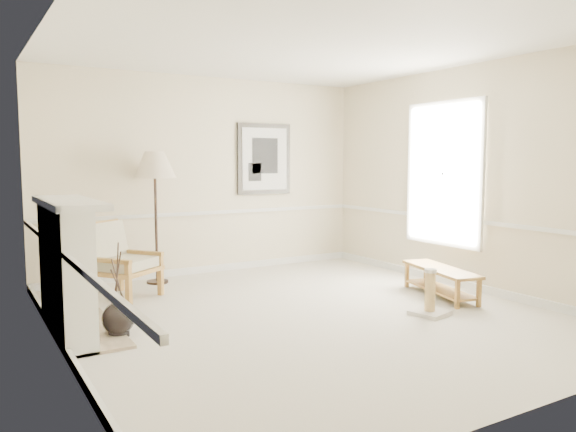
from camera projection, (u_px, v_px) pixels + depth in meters
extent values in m
plane|color=silver|center=(306.00, 315.00, 6.12)|extent=(5.50, 5.50, 0.00)
cube|color=beige|center=(207.00, 176.00, 8.32)|extent=(5.00, 0.04, 2.90)
cube|color=beige|center=(537.00, 196.00, 3.62)|extent=(5.00, 0.04, 2.90)
cube|color=beige|center=(56.00, 188.00, 4.70)|extent=(0.04, 5.50, 2.90)
cube|color=beige|center=(470.00, 178.00, 7.25)|extent=(0.04, 5.50, 2.90)
cube|color=white|center=(307.00, 42.00, 5.83)|extent=(5.00, 5.50, 0.04)
cube|color=white|center=(209.00, 269.00, 8.45)|extent=(4.95, 0.04, 0.10)
cube|color=white|center=(208.00, 213.00, 8.36)|extent=(4.95, 0.04, 0.05)
cube|color=white|center=(444.00, 174.00, 7.56)|extent=(0.03, 1.20, 1.80)
cube|color=white|center=(444.00, 174.00, 7.56)|extent=(0.05, 1.34, 1.94)
cube|color=black|center=(264.00, 159.00, 8.76)|extent=(0.92, 0.04, 1.10)
cube|color=white|center=(265.00, 159.00, 8.74)|extent=(0.78, 0.01, 0.96)
cube|color=black|center=(265.00, 156.00, 8.73)|extent=(0.45, 0.01, 0.55)
cube|color=white|center=(65.00, 271.00, 5.37)|extent=(0.28, 1.50, 1.25)
cube|color=white|center=(68.00, 203.00, 5.33)|extent=(0.46, 1.64, 0.06)
cube|color=#C6B28E|center=(81.00, 277.00, 5.45)|extent=(0.02, 1.05, 0.95)
cube|color=black|center=(83.00, 290.00, 5.47)|extent=(0.02, 0.62, 0.58)
cube|color=gold|center=(85.00, 316.00, 5.49)|extent=(0.01, 0.66, 0.05)
cube|color=#C6B28E|center=(85.00, 330.00, 5.51)|extent=(0.60, 1.50, 0.03)
sphere|color=black|center=(119.00, 318.00, 5.36)|extent=(0.31, 0.31, 0.31)
cylinder|color=black|center=(119.00, 332.00, 5.37)|extent=(0.20, 0.20, 0.09)
cylinder|color=black|center=(117.00, 276.00, 5.32)|extent=(0.07, 0.12, 0.49)
cylinder|color=black|center=(117.00, 280.00, 5.32)|extent=(0.08, 0.15, 0.40)
cylinder|color=black|center=(117.00, 272.00, 5.31)|extent=(0.04, 0.07, 0.58)
cube|color=olive|center=(129.00, 291.00, 6.43)|extent=(0.08, 0.08, 0.38)
cube|color=olive|center=(86.00, 286.00, 6.67)|extent=(0.08, 0.08, 0.38)
cube|color=olive|center=(161.00, 280.00, 7.00)|extent=(0.08, 0.08, 0.38)
cube|color=olive|center=(120.00, 276.00, 7.24)|extent=(0.08, 0.08, 0.38)
cube|color=olive|center=(124.00, 270.00, 6.82)|extent=(0.98, 0.98, 0.05)
cube|color=olive|center=(102.00, 243.00, 6.91)|extent=(0.66, 0.55, 0.55)
cube|color=olive|center=(106.00, 260.00, 6.52)|extent=(0.47, 0.60, 0.05)
cube|color=olive|center=(139.00, 252.00, 7.09)|extent=(0.47, 0.60, 0.05)
cube|color=white|center=(124.00, 263.00, 6.81)|extent=(0.90, 0.90, 0.12)
cube|color=white|center=(106.00, 242.00, 6.88)|extent=(0.63, 0.54, 0.49)
cylinder|color=black|center=(157.00, 282.00, 7.71)|extent=(0.29, 0.29, 0.03)
cylinder|color=black|center=(156.00, 222.00, 7.63)|extent=(0.04, 0.04, 1.62)
cone|color=#FCEDCA|center=(155.00, 165.00, 7.55)|extent=(0.62, 0.62, 0.36)
cube|color=olive|center=(441.00, 269.00, 6.92)|extent=(0.66, 1.31, 0.04)
cube|color=olive|center=(440.00, 289.00, 6.94)|extent=(0.59, 1.21, 0.03)
cube|color=olive|center=(457.00, 295.00, 6.35)|extent=(0.05, 0.05, 0.32)
cube|color=olive|center=(479.00, 293.00, 6.43)|extent=(0.05, 0.05, 0.32)
cube|color=olive|center=(407.00, 275.00, 7.44)|extent=(0.05, 0.05, 0.32)
cube|color=olive|center=(426.00, 274.00, 7.52)|extent=(0.05, 0.05, 0.32)
cube|color=silver|center=(429.00, 313.00, 6.12)|extent=(0.43, 0.43, 0.04)
cylinder|color=tan|center=(430.00, 292.00, 6.10)|extent=(0.12, 0.12, 0.43)
cylinder|color=silver|center=(431.00, 271.00, 6.07)|extent=(0.13, 0.13, 0.04)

